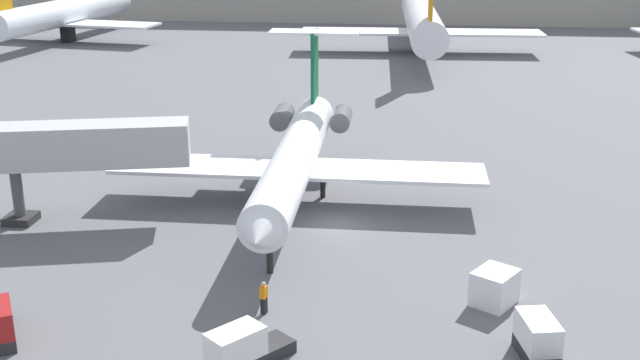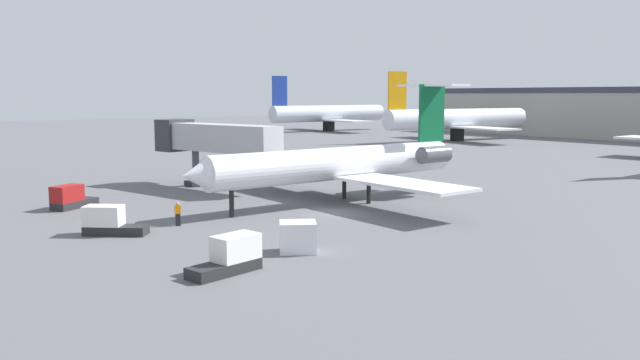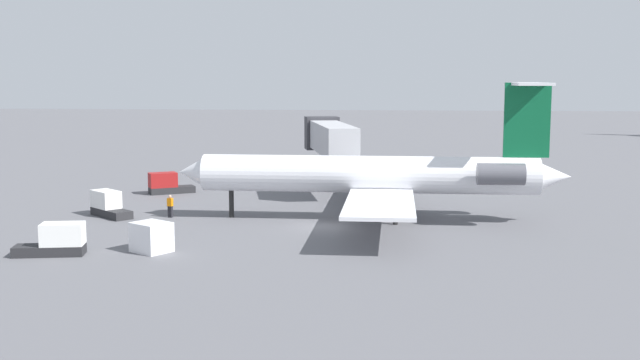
{
  "view_description": "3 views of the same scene",
  "coord_description": "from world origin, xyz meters",
  "px_view_note": "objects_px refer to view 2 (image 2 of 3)",
  "views": [
    {
      "loc": [
        4.17,
        -45.41,
        18.55
      ],
      "look_at": [
        -1.14,
        2.69,
        2.02
      ],
      "focal_mm": 44.33,
      "sensor_mm": 36.0,
      "label": 1
    },
    {
      "loc": [
        38.67,
        -30.5,
        9.02
      ],
      "look_at": [
        -2.35,
        0.75,
        2.2
      ],
      "focal_mm": 36.28,
      "sensor_mm": 36.0,
      "label": 2
    },
    {
      "loc": [
        52.07,
        5.09,
        10.21
      ],
      "look_at": [
        -3.06,
        -0.58,
        2.85
      ],
      "focal_mm": 42.8,
      "sensor_mm": 36.0,
      "label": 3
    }
  ],
  "objects_px": {
    "regional_jet": "(347,162)",
    "ground_crew_marshaller": "(178,214)",
    "baggage_tug_trailing": "(71,198)",
    "cargo_container_uld": "(298,237)",
    "parked_airliner_west_mid": "(457,119)",
    "jet_bridge": "(209,138)",
    "baggage_tug_lead": "(231,256)",
    "parked_airliner_west_end": "(328,114)",
    "baggage_tug_spare": "(109,222)"
  },
  "relations": [
    {
      "from": "regional_jet",
      "to": "ground_crew_marshaller",
      "type": "xyz_separation_m",
      "value": [
        0.51,
        -15.57,
        -2.57
      ]
    },
    {
      "from": "regional_jet",
      "to": "baggage_tug_trailing",
      "type": "xyz_separation_m",
      "value": [
        -11.08,
        -19.4,
        -2.58
      ]
    },
    {
      "from": "cargo_container_uld",
      "to": "parked_airliner_west_mid",
      "type": "relative_size",
      "value": 0.08
    },
    {
      "from": "jet_bridge",
      "to": "baggage_tug_lead",
      "type": "bearing_deg",
      "value": -25.82
    },
    {
      "from": "regional_jet",
      "to": "parked_airliner_west_mid",
      "type": "height_order",
      "value": "parked_airliner_west_mid"
    },
    {
      "from": "parked_airliner_west_end",
      "to": "parked_airliner_west_mid",
      "type": "height_order",
      "value": "parked_airliner_west_end"
    },
    {
      "from": "parked_airliner_west_mid",
      "to": "baggage_tug_lead",
      "type": "bearing_deg",
      "value": -55.6
    },
    {
      "from": "regional_jet",
      "to": "cargo_container_uld",
      "type": "height_order",
      "value": "regional_jet"
    },
    {
      "from": "regional_jet",
      "to": "jet_bridge",
      "type": "distance_m",
      "value": 15.6
    },
    {
      "from": "regional_jet",
      "to": "ground_crew_marshaller",
      "type": "bearing_deg",
      "value": -88.13
    },
    {
      "from": "cargo_container_uld",
      "to": "parked_airliner_west_mid",
      "type": "distance_m",
      "value": 95.14
    },
    {
      "from": "regional_jet",
      "to": "jet_bridge",
      "type": "relative_size",
      "value": 1.85
    },
    {
      "from": "parked_airliner_west_end",
      "to": "baggage_tug_spare",
      "type": "bearing_deg",
      "value": -44.73
    },
    {
      "from": "jet_bridge",
      "to": "ground_crew_marshaller",
      "type": "bearing_deg",
      "value": -34.65
    },
    {
      "from": "regional_jet",
      "to": "parked_airliner_west_end",
      "type": "distance_m",
      "value": 107.73
    },
    {
      "from": "jet_bridge",
      "to": "baggage_tug_lead",
      "type": "relative_size",
      "value": 3.65
    },
    {
      "from": "baggage_tug_spare",
      "to": "cargo_container_uld",
      "type": "height_order",
      "value": "baggage_tug_spare"
    },
    {
      "from": "jet_bridge",
      "to": "baggage_tug_spare",
      "type": "bearing_deg",
      "value": -45.28
    },
    {
      "from": "cargo_container_uld",
      "to": "parked_airliner_west_end",
      "type": "height_order",
      "value": "parked_airliner_west_end"
    },
    {
      "from": "ground_crew_marshaller",
      "to": "parked_airliner_west_mid",
      "type": "xyz_separation_m",
      "value": [
        -43.98,
        79.69,
        3.38
      ]
    },
    {
      "from": "regional_jet",
      "to": "baggage_tug_lead",
      "type": "xyz_separation_m",
      "value": [
        13.12,
        -18.52,
        -2.58
      ]
    },
    {
      "from": "regional_jet",
      "to": "parked_airliner_west_mid",
      "type": "xyz_separation_m",
      "value": [
        -43.48,
        64.12,
        0.82
      ]
    },
    {
      "from": "baggage_tug_spare",
      "to": "parked_airliner_west_mid",
      "type": "distance_m",
      "value": 95.27
    },
    {
      "from": "regional_jet",
      "to": "parked_airliner_west_end",
      "type": "height_order",
      "value": "parked_airliner_west_end"
    },
    {
      "from": "ground_crew_marshaller",
      "to": "baggage_tug_spare",
      "type": "bearing_deg",
      "value": -90.76
    },
    {
      "from": "cargo_container_uld",
      "to": "regional_jet",
      "type": "bearing_deg",
      "value": 131.29
    },
    {
      "from": "parked_airliner_west_end",
      "to": "parked_airliner_west_mid",
      "type": "bearing_deg",
      "value": -1.34
    },
    {
      "from": "jet_bridge",
      "to": "baggage_tug_spare",
      "type": "height_order",
      "value": "jet_bridge"
    },
    {
      "from": "jet_bridge",
      "to": "ground_crew_marshaller",
      "type": "height_order",
      "value": "jet_bridge"
    },
    {
      "from": "ground_crew_marshaller",
      "to": "baggage_tug_lead",
      "type": "xyz_separation_m",
      "value": [
        12.61,
        -2.95,
        -0.02
      ]
    },
    {
      "from": "baggage_tug_spare",
      "to": "cargo_container_uld",
      "type": "bearing_deg",
      "value": 32.02
    },
    {
      "from": "jet_bridge",
      "to": "baggage_tug_trailing",
      "type": "bearing_deg",
      "value": -75.87
    },
    {
      "from": "jet_bridge",
      "to": "parked_airliner_west_mid",
      "type": "xyz_separation_m",
      "value": [
        -28.79,
        69.19,
        -0.59
      ]
    },
    {
      "from": "regional_jet",
      "to": "parked_airliner_west_end",
      "type": "xyz_separation_m",
      "value": [
        -85.82,
        65.11,
        0.88
      ]
    },
    {
      "from": "parked_airliner_west_mid",
      "to": "ground_crew_marshaller",
      "type": "bearing_deg",
      "value": -61.1
    },
    {
      "from": "baggage_tug_spare",
      "to": "ground_crew_marshaller",
      "type": "bearing_deg",
      "value": 89.24
    },
    {
      "from": "parked_airliner_west_end",
      "to": "baggage_tug_lead",
      "type": "bearing_deg",
      "value": -40.21
    },
    {
      "from": "baggage_tug_trailing",
      "to": "baggage_tug_lead",
      "type": "bearing_deg",
      "value": 2.09
    },
    {
      "from": "regional_jet",
      "to": "parked_airliner_west_mid",
      "type": "bearing_deg",
      "value": 124.14
    },
    {
      "from": "baggage_tug_spare",
      "to": "jet_bridge",
      "type": "bearing_deg",
      "value": 134.72
    },
    {
      "from": "jet_bridge",
      "to": "parked_airliner_west_end",
      "type": "bearing_deg",
      "value": 135.39
    },
    {
      "from": "jet_bridge",
      "to": "baggage_tug_lead",
      "type": "height_order",
      "value": "jet_bridge"
    },
    {
      "from": "ground_crew_marshaller",
      "to": "parked_airliner_west_mid",
      "type": "distance_m",
      "value": 91.08
    },
    {
      "from": "cargo_container_uld",
      "to": "jet_bridge",
      "type": "bearing_deg",
      "value": 162.64
    },
    {
      "from": "parked_airliner_west_end",
      "to": "parked_airliner_west_mid",
      "type": "xyz_separation_m",
      "value": [
        42.34,
        -0.99,
        -0.06
      ]
    },
    {
      "from": "ground_crew_marshaller",
      "to": "parked_airliner_west_end",
      "type": "xyz_separation_m",
      "value": [
        -86.32,
        80.68,
        3.44
      ]
    },
    {
      "from": "baggage_tug_trailing",
      "to": "cargo_container_uld",
      "type": "bearing_deg",
      "value": 14.97
    },
    {
      "from": "baggage_tug_spare",
      "to": "parked_airliner_west_mid",
      "type": "height_order",
      "value": "parked_airliner_west_mid"
    },
    {
      "from": "ground_crew_marshaller",
      "to": "jet_bridge",
      "type": "bearing_deg",
      "value": 145.35
    },
    {
      "from": "regional_jet",
      "to": "baggage_tug_lead",
      "type": "relative_size",
      "value": 6.76
    }
  ]
}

